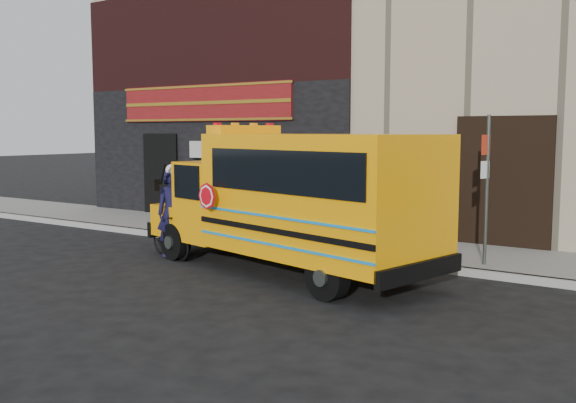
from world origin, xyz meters
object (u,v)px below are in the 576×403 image
Objects in this scene: cyclist at (172,215)px; school_bus at (296,198)px; sign_pole at (486,186)px; bicycle at (170,235)px.

school_bus is at bearing -58.91° from cyclist.
school_bus is 2.31× the size of sign_pole.
bicycle is (-6.25, -2.39, -1.21)m from sign_pole.
sign_pole is 6.67m from cyclist.
school_bus is 3.22m from cyclist.
sign_pole is (3.00, 2.28, 0.21)m from school_bus.
sign_pole reaches higher than cyclist.
cyclist is at bearing -66.09° from bicycle.
cyclist is (-3.17, -0.11, -0.55)m from school_bus.
sign_pole is 1.85× the size of bicycle.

